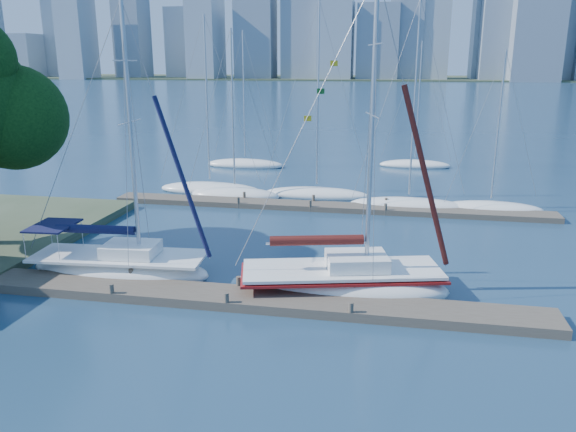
# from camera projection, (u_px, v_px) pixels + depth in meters

# --- Properties ---
(ground) EXTENTS (700.00, 700.00, 0.00)m
(ground) POSITION_uv_depth(u_px,v_px,m) (233.00, 302.00, 23.57)
(ground) COLOR navy
(ground) RESTS_ON ground
(near_dock) EXTENTS (26.00, 2.00, 0.40)m
(near_dock) POSITION_uv_depth(u_px,v_px,m) (233.00, 298.00, 23.52)
(near_dock) COLOR #4B4237
(near_dock) RESTS_ON ground
(far_dock) EXTENTS (30.00, 1.80, 0.36)m
(far_dock) POSITION_uv_depth(u_px,v_px,m) (326.00, 207.00, 38.32)
(far_dock) COLOR #4B4237
(far_dock) RESTS_ON ground
(far_shore) EXTENTS (800.00, 100.00, 1.50)m
(far_shore) POSITION_uv_depth(u_px,v_px,m) (386.00, 79.00, 326.65)
(far_shore) COLOR #38472D
(far_shore) RESTS_ON ground
(sailboat_navy) EXTENTS (8.88, 3.43, 12.90)m
(sailboat_navy) POSITION_uv_depth(u_px,v_px,m) (119.00, 256.00, 26.29)
(sailboat_navy) COLOR white
(sailboat_navy) RESTS_ON ground
(sailboat_maroon) EXTENTS (9.70, 5.15, 13.70)m
(sailboat_maroon) POSITION_uv_depth(u_px,v_px,m) (342.00, 270.00, 24.45)
(sailboat_maroon) COLOR white
(sailboat_maroon) RESTS_ON ground
(bg_boat_0) EXTENTS (7.97, 2.38, 13.40)m
(bg_boat_0) POSITION_uv_depth(u_px,v_px,m) (210.00, 189.00, 43.28)
(bg_boat_0) COLOR white
(bg_boat_0) RESTS_ON ground
(bg_boat_1) EXTENTS (7.03, 3.62, 12.35)m
(bg_boat_1) POSITION_uv_depth(u_px,v_px,m) (235.00, 194.00, 41.48)
(bg_boat_1) COLOR white
(bg_boat_1) RESTS_ON ground
(bg_boat_2) EXTENTS (8.11, 3.26, 14.16)m
(bg_boat_2) POSITION_uv_depth(u_px,v_px,m) (317.00, 194.00, 41.73)
(bg_boat_2) COLOR white
(bg_boat_2) RESTS_ON ground
(bg_boat_3) EXTENTS (8.32, 4.85, 14.01)m
(bg_boat_3) POSITION_uv_depth(u_px,v_px,m) (408.00, 205.00, 38.49)
(bg_boat_3) COLOR white
(bg_boat_3) RESTS_ON ground
(bg_boat_4) EXTENTS (7.14, 4.69, 10.81)m
(bg_boat_4) POSITION_uv_depth(u_px,v_px,m) (490.00, 208.00, 37.71)
(bg_boat_4) COLOR white
(bg_boat_4) RESTS_ON ground
(bg_boat_6) EXTENTS (7.78, 4.82, 12.84)m
(bg_boat_6) POSITION_uv_depth(u_px,v_px,m) (245.00, 164.00, 53.74)
(bg_boat_6) COLOR white
(bg_boat_6) RESTS_ON ground
(bg_boat_7) EXTENTS (7.02, 4.01, 11.88)m
(bg_boat_7) POSITION_uv_depth(u_px,v_px,m) (415.00, 165.00, 53.61)
(bg_boat_7) COLOR white
(bg_boat_7) RESTS_ON ground
(skyline) EXTENTS (503.66, 51.31, 113.67)m
(skyline) POSITION_uv_depth(u_px,v_px,m) (424.00, 7.00, 285.78)
(skyline) COLOR gray
(skyline) RESTS_ON ground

